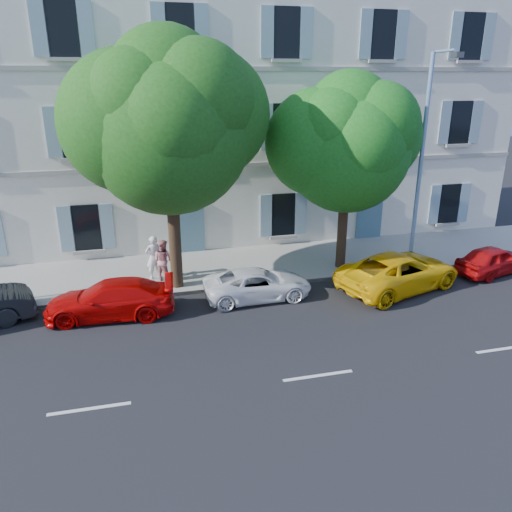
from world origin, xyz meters
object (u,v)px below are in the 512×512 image
object	(u,v)px
car_white_coupe	(258,284)
tree_right	(347,150)
pedestrian_a	(154,257)
pedestrian_b	(163,260)
car_yellow_supercar	(399,271)
street_lamp	(425,152)
car_red_hatchback	(493,260)
tree_left	(168,132)
car_red_coupe	(110,299)

from	to	relation	value
car_white_coupe	tree_right	distance (m)	6.32
pedestrian_a	pedestrian_b	size ratio (longest dim) A/B	1.05
car_yellow_supercar	pedestrian_a	bearing A→B (deg)	54.01
tree_right	street_lamp	distance (m)	3.02
car_white_coupe	tree_right	xyz separation A→B (m)	(4.06, 1.90, 4.45)
pedestrian_a	car_red_hatchback	bearing A→B (deg)	152.95
car_red_hatchback	tree_right	xyz separation A→B (m)	(-5.95, 1.89, 4.41)
car_yellow_supercar	pedestrian_a	world-z (taller)	pedestrian_a
car_white_coupe	tree_left	world-z (taller)	tree_left
tree_right	street_lamp	world-z (taller)	street_lamp
car_white_coupe	tree_left	size ratio (longest dim) A/B	0.44
car_yellow_supercar	car_red_hatchback	xyz separation A→B (m)	(4.57, 0.48, -0.11)
car_red_hatchback	street_lamp	bearing A→B (deg)	53.94
car_white_coupe	tree_right	bearing A→B (deg)	-66.21
car_red_coupe	pedestrian_b	world-z (taller)	pedestrian_b
pedestrian_a	pedestrian_b	distance (m)	0.45
car_white_coupe	tree_right	size ratio (longest dim) A/B	0.52
street_lamp	pedestrian_a	distance (m)	11.36
street_lamp	pedestrian_a	world-z (taller)	street_lamp
car_white_coupe	street_lamp	world-z (taller)	street_lamp
tree_left	pedestrian_a	world-z (taller)	tree_left
car_white_coupe	street_lamp	xyz separation A→B (m)	(6.99, 1.17, 4.39)
car_red_coupe	street_lamp	bearing A→B (deg)	100.91
car_red_coupe	street_lamp	world-z (taller)	street_lamp
tree_left	street_lamp	distance (m)	9.85
pedestrian_b	car_red_coupe	bearing A→B (deg)	94.13
car_red_hatchback	car_white_coupe	bearing A→B (deg)	74.90
car_red_coupe	tree_right	distance (m)	10.48
tree_left	pedestrian_b	bearing A→B (deg)	122.05
car_red_hatchback	pedestrian_a	size ratio (longest dim) A/B	1.99
car_red_hatchback	pedestrian_a	xyz separation A→B (m)	(-13.61, 2.47, 0.43)
pedestrian_a	car_white_coupe	bearing A→B (deg)	128.63
car_red_coupe	pedestrian_a	xyz separation A→B (m)	(1.62, 2.72, 0.40)
car_white_coupe	car_red_hatchback	distance (m)	10.01
car_red_hatchback	pedestrian_b	bearing A→B (deg)	65.47
car_red_coupe	car_yellow_supercar	distance (m)	10.67
tree_left	pedestrian_a	size ratio (longest dim) A/B	5.14
tree_right	pedestrian_a	bearing A→B (deg)	175.69
street_lamp	pedestrian_b	xyz separation A→B (m)	(-10.24, 1.03, -3.96)
car_white_coupe	car_red_hatchback	xyz separation A→B (m)	(10.01, 0.01, 0.04)
car_red_coupe	car_red_hatchback	size ratio (longest dim) A/B	1.24
car_yellow_supercar	tree_left	size ratio (longest dim) A/B	0.57
car_red_coupe	tree_left	world-z (taller)	tree_left
tree_left	street_lamp	bearing A→B (deg)	-1.89
car_red_coupe	car_yellow_supercar	xyz separation A→B (m)	(10.66, -0.23, 0.08)
car_red_hatchback	pedestrian_b	world-z (taller)	pedestrian_b
street_lamp	pedestrian_a	size ratio (longest dim) A/B	4.85
car_white_coupe	car_yellow_supercar	bearing A→B (deg)	-96.23
car_red_coupe	pedestrian_b	size ratio (longest dim) A/B	2.60
street_lamp	pedestrian_b	size ratio (longest dim) A/B	5.10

